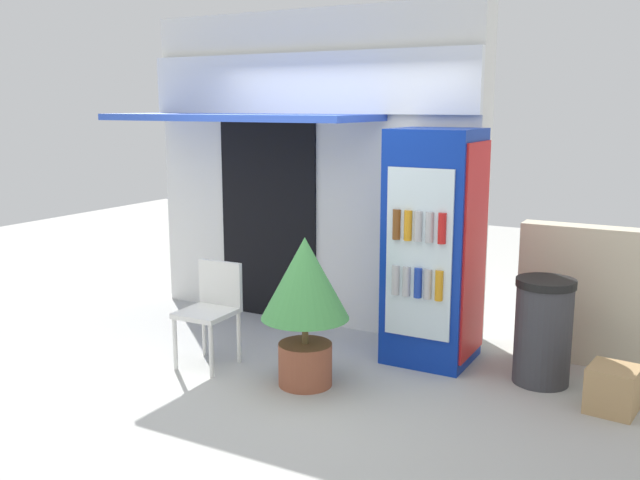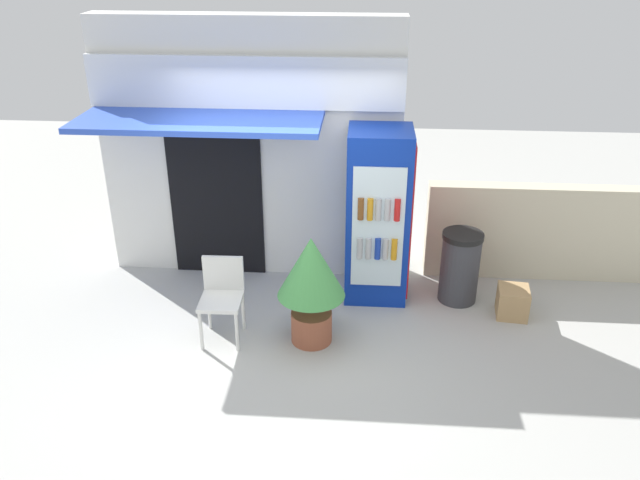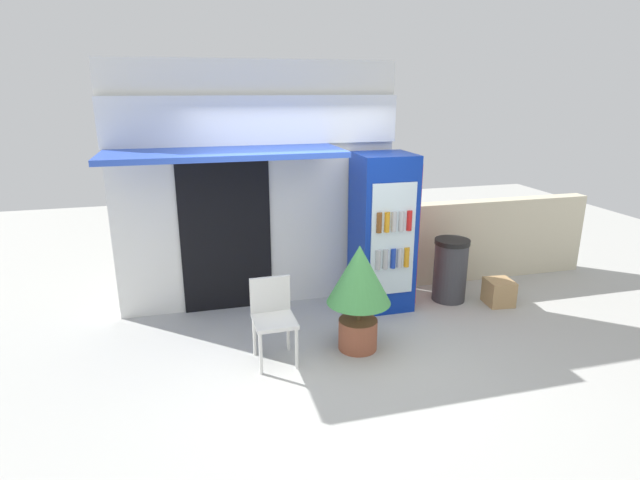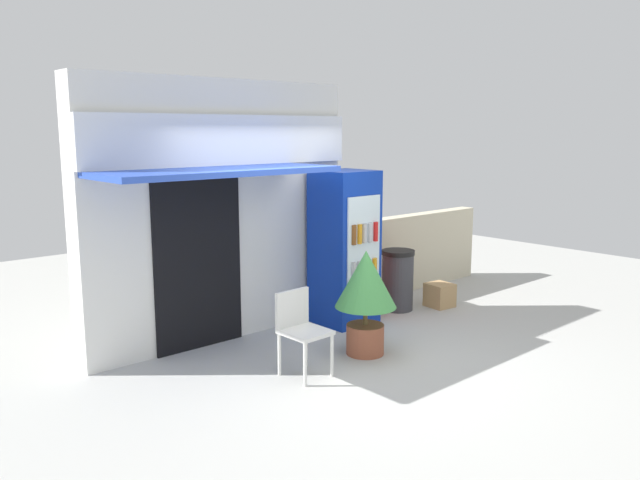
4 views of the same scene
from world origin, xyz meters
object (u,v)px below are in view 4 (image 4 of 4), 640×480
(potted_plant_near_shop, at_px, (366,289))
(cardboard_box, at_px, (440,295))
(plastic_chair, at_px, (300,326))
(trash_bin, at_px, (398,280))
(drink_cooler, at_px, (345,247))

(potted_plant_near_shop, xyz_separation_m, cardboard_box, (2.14, 0.63, -0.57))
(cardboard_box, bearing_deg, potted_plant_near_shop, -163.53)
(plastic_chair, bearing_deg, potted_plant_near_shop, -1.88)
(trash_bin, bearing_deg, potted_plant_near_shop, -149.63)
(trash_bin, bearing_deg, drink_cooler, 175.30)
(drink_cooler, xyz_separation_m, cardboard_box, (1.48, -0.37, -0.81))
(trash_bin, relative_size, cardboard_box, 2.46)
(potted_plant_near_shop, distance_m, trash_bin, 1.86)
(drink_cooler, height_order, trash_bin, drink_cooler)
(plastic_chair, xyz_separation_m, cardboard_box, (3.05, 0.60, -0.34))
(plastic_chair, distance_m, trash_bin, 2.65)
(plastic_chair, relative_size, potted_plant_near_shop, 0.73)
(drink_cooler, height_order, plastic_chair, drink_cooler)
(drink_cooler, xyz_separation_m, plastic_chair, (-1.56, -0.98, -0.47))
(potted_plant_near_shop, relative_size, trash_bin, 1.40)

